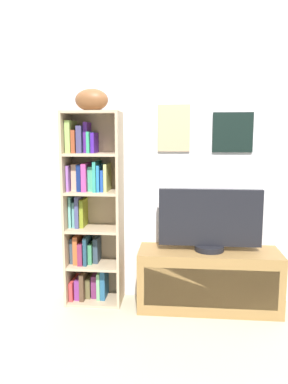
{
  "coord_description": "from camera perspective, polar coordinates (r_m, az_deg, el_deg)",
  "views": [
    {
      "loc": [
        0.24,
        -1.86,
        1.31
      ],
      "look_at": [
        -0.02,
        0.85,
        0.91
      ],
      "focal_mm": 35.16,
      "sensor_mm": 36.0,
      "label": 1
    }
  ],
  "objects": [
    {
      "name": "tv_stand",
      "position": [
        2.99,
        9.74,
        -12.93
      ],
      "size": [
        1.06,
        0.37,
        0.45
      ],
      "color": "olive",
      "rests_on": "ground"
    },
    {
      "name": "back_wall",
      "position": [
        3.0,
        0.86,
        6.97
      ],
      "size": [
        4.8,
        0.08,
        2.46
      ],
      "color": "silver",
      "rests_on": "ground"
    },
    {
      "name": "bookshelf",
      "position": [
        2.99,
        -8.15,
        -2.93
      ],
      "size": [
        0.43,
        0.29,
        1.5
      ],
      "color": "tan",
      "rests_on": "ground"
    },
    {
      "name": "ground",
      "position": [
        2.3,
        -1.79,
        -26.92
      ],
      "size": [
        5.2,
        5.2,
        0.04
      ],
      "primitive_type": "cube",
      "color": "#ACA78F"
    },
    {
      "name": "football",
      "position": [
        2.9,
        -7.96,
        13.66
      ],
      "size": [
        0.28,
        0.2,
        0.16
      ],
      "primitive_type": "ellipsoid",
      "rotation": [
        0.0,
        0.0,
        -0.14
      ],
      "color": "brown",
      "rests_on": "bookshelf"
    },
    {
      "name": "television",
      "position": [
        2.85,
        9.97,
        -4.3
      ],
      "size": [
        0.76,
        0.22,
        0.47
      ],
      "color": "black",
      "rests_on": "tv_stand"
    }
  ]
}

